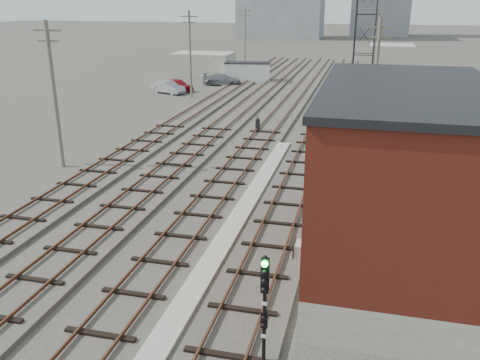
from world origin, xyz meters
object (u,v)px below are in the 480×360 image
(car_red, at_px, (177,85))
(car_grey, at_px, (222,80))
(switch_stand, at_px, (258,125))
(car_silver, at_px, (168,87))
(signal_mast, at_px, (264,306))
(site_trailer, at_px, (248,72))

(car_red, bearing_deg, car_grey, -11.95)
(switch_stand, relative_size, car_grey, 0.27)
(car_silver, height_order, car_grey, car_grey)
(car_red, distance_m, car_grey, 6.53)
(car_grey, bearing_deg, switch_stand, -159.18)
(signal_mast, distance_m, car_grey, 51.15)
(site_trailer, height_order, car_grey, site_trailer)
(switch_stand, xyz_separation_m, car_silver, (-13.54, 14.94, 0.07))
(signal_mast, bearing_deg, switch_stand, 102.46)
(signal_mast, xyz_separation_m, car_grey, (-15.15, 48.84, -1.36))
(signal_mast, xyz_separation_m, car_red, (-19.05, 43.60, -1.35))
(signal_mast, height_order, car_grey, signal_mast)
(car_red, height_order, car_silver, car_red)
(car_silver, xyz_separation_m, car_grey, (4.33, 6.98, 0.01))
(car_red, relative_size, car_grey, 0.86)
(car_grey, bearing_deg, car_silver, 146.21)
(site_trailer, xyz_separation_m, car_grey, (-2.40, -3.63, -0.55))
(car_red, distance_m, car_silver, 1.80)
(car_silver, bearing_deg, car_grey, -9.13)
(switch_stand, height_order, car_silver, switch_stand)
(switch_stand, height_order, car_grey, switch_stand)
(site_trailer, bearing_deg, switch_stand, -84.73)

